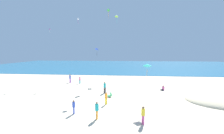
# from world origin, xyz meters

# --- Properties ---
(ground_plane) EXTENTS (120.00, 120.00, 0.00)m
(ground_plane) POSITION_xyz_m (0.00, 10.00, 0.00)
(ground_plane) COLOR beige
(ocean_water) EXTENTS (120.00, 60.00, 0.05)m
(ocean_water) POSITION_xyz_m (0.00, 53.79, 0.03)
(ocean_water) COLOR #236084
(ocean_water) RESTS_ON ground_plane
(beach_chair_near_camera) EXTENTS (0.65, 0.65, 0.60)m
(beach_chair_near_camera) POSITION_xyz_m (-0.19, 5.24, 0.27)
(beach_chair_near_camera) COLOR #2D9956
(beach_chair_near_camera) RESTS_ON ground_plane
(person_0) EXTENTS (0.74, 0.65, 0.83)m
(person_0) POSITION_xyz_m (8.13, 9.67, 0.31)
(person_0) COLOR #D8599E
(person_0) RESTS_ON ground_plane
(person_1) EXTENTS (0.43, 0.43, 1.63)m
(person_1) POSITION_xyz_m (3.54, -2.35, 0.94)
(person_1) COLOR #D8599E
(person_1) RESTS_ON ground_plane
(person_2) EXTENTS (0.48, 0.48, 1.72)m
(person_2) POSITION_xyz_m (-9.39, 13.93, 1.00)
(person_2) COLOR purple
(person_2) RESTS_ON ground_plane
(person_3) EXTENTS (0.37, 0.37, 1.37)m
(person_3) POSITION_xyz_m (-7.17, 13.39, 0.79)
(person_3) COLOR #19ADB2
(person_3) RESTS_ON ground_plane
(person_4) EXTENTS (0.43, 0.43, 1.55)m
(person_4) POSITION_xyz_m (-0.36, 2.25, 0.89)
(person_4) COLOR yellow
(person_4) RESTS_ON ground_plane
(person_5) EXTENTS (0.35, 0.35, 1.70)m
(person_5) POSITION_xyz_m (-0.69, -1.75, 0.98)
(person_5) COLOR orange
(person_5) RESTS_ON ground_plane
(person_6) EXTENTS (0.39, 0.39, 1.44)m
(person_6) POSITION_xyz_m (-3.28, -0.81, 0.83)
(person_6) COLOR blue
(person_6) RESTS_ON ground_plane
(person_7) EXTENTS (0.48, 0.48, 1.74)m
(person_7) POSITION_xyz_m (-1.23, 7.12, 1.01)
(person_7) COLOR black
(person_7) RESTS_ON ground_plane
(kite_green) EXTENTS (0.57, 0.22, 1.57)m
(kite_green) POSITION_xyz_m (-1.07, 10.69, 13.22)
(kite_green) COLOR green
(kite_lime) EXTENTS (1.04, 1.03, 1.99)m
(kite_lime) POSITION_xyz_m (-0.31, 21.60, 14.81)
(kite_lime) COLOR #99DB33
(kite_teal) EXTENTS (0.85, 0.73, 1.47)m
(kite_teal) POSITION_xyz_m (4.36, 1.79, 4.86)
(kite_teal) COLOR #1EADAD
(kite_white) EXTENTS (0.58, 0.54, 1.34)m
(kite_white) POSITION_xyz_m (-8.29, 16.48, 13.39)
(kite_white) COLOR white
(kite_magenta) EXTENTS (0.62, 0.56, 0.87)m
(kite_magenta) POSITION_xyz_m (-13.36, 13.97, 10.87)
(kite_magenta) COLOR #DB3DA8
(kite_blue) EXTENTS (0.75, 0.88, 1.50)m
(kite_blue) POSITION_xyz_m (-2.98, 10.32, 6.83)
(kite_blue) COLOR blue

